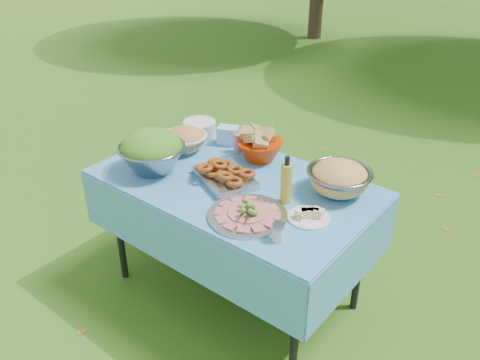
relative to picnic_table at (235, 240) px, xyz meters
name	(u,v)px	position (x,y,z in m)	size (l,w,h in m)	color
ground	(235,291)	(0.00, 0.00, -0.38)	(80.00, 80.00, 0.00)	#1B3D0B
picnic_table	(235,240)	(0.00, 0.00, 0.00)	(1.46, 0.86, 0.76)	#80D2F6
salad_bowl	(152,151)	(-0.42, -0.18, 0.50)	(0.36, 0.36, 0.24)	gray
pasta_bowl_white	(185,139)	(-0.46, 0.11, 0.45)	(0.26, 0.26, 0.14)	silver
plate_stack	(200,128)	(-0.54, 0.32, 0.43)	(0.20, 0.20, 0.09)	silver
wipes_box	(228,135)	(-0.32, 0.33, 0.43)	(0.12, 0.09, 0.11)	#A1D0F6
sanitizer_bottle	(237,141)	(-0.21, 0.28, 0.45)	(0.05, 0.05, 0.14)	pink
bread_bowl	(260,145)	(-0.05, 0.29, 0.47)	(0.26, 0.26, 0.17)	#C72800
pasta_bowl_steel	(339,178)	(0.48, 0.24, 0.47)	(0.32, 0.32, 0.17)	gray
fried_tray	(225,174)	(-0.04, -0.03, 0.42)	(0.34, 0.24, 0.08)	#A9AAAE
charcuterie_platter	(248,209)	(0.26, -0.22, 0.42)	(0.38, 0.38, 0.09)	#B0B4B7
oil_bottle	(286,180)	(0.33, 0.00, 0.51)	(0.06, 0.06, 0.25)	gold
cheese_plate	(309,213)	(0.49, -0.05, 0.41)	(0.20, 0.20, 0.06)	silver
shaker	(278,232)	(0.48, -0.28, 0.42)	(0.05, 0.05, 0.09)	silver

